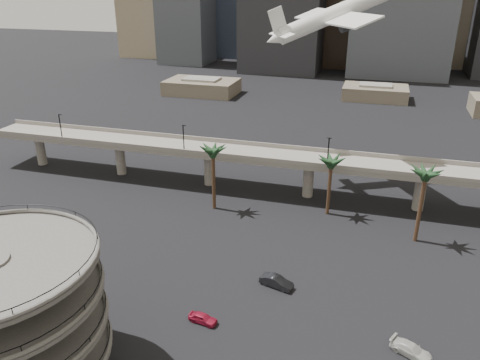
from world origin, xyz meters
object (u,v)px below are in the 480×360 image
(car_a, at_px, (203,318))
(car_c, at_px, (411,350))
(overpass, at_px, (258,158))
(airborne_jet, at_px, (337,14))
(car_b, at_px, (276,282))

(car_a, relative_size, car_c, 0.77)
(overpass, height_order, airborne_jet, airborne_jet)
(airborne_jet, bearing_deg, car_a, -131.52)
(overpass, bearing_deg, car_a, -84.92)
(car_b, distance_m, car_c, 20.69)
(airborne_jet, height_order, car_c, airborne_jet)
(overpass, distance_m, car_b, 35.60)
(car_a, bearing_deg, car_c, -77.62)
(car_c, bearing_deg, car_b, 90.17)
(car_a, bearing_deg, car_b, -27.23)
(airborne_jet, bearing_deg, car_c, -105.89)
(car_a, height_order, car_b, car_b)
(airborne_jet, distance_m, car_a, 68.90)
(car_a, height_order, car_c, car_c)
(car_b, bearing_deg, overpass, 34.26)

